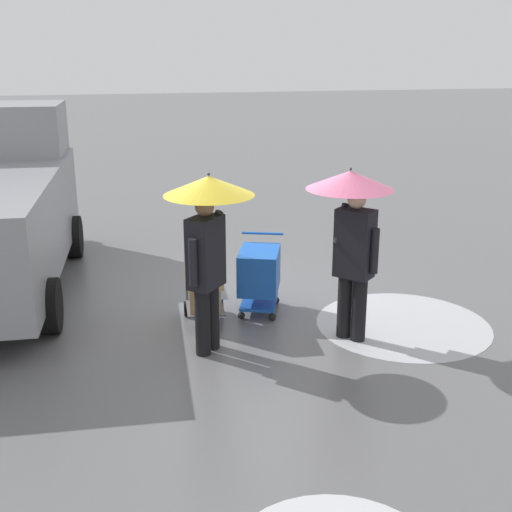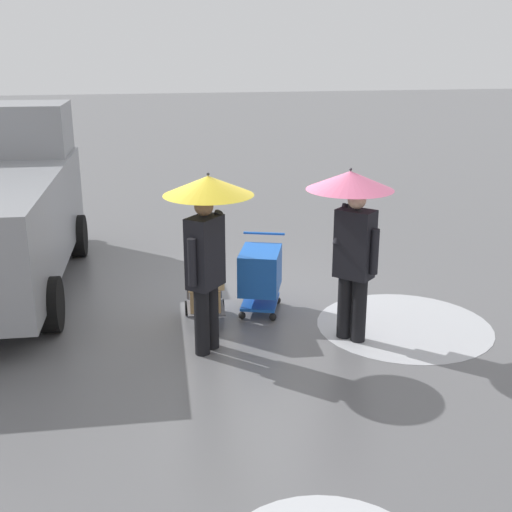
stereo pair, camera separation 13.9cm
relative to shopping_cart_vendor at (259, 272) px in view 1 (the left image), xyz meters
The scene contains 6 objects.
ground_plane 0.71m from the shopping_cart_vendor, 59.31° to the right, with size 90.00×90.00×0.00m, color #5B5B5E.
slush_patch_near_cluster 2.03m from the shopping_cart_vendor, 153.48° to the left, with size 2.28×2.28×0.01m, color #ADAFB5.
shopping_cart_vendor is the anchor object (origin of this frame).
hand_dolly_boxes 0.83m from the shopping_cart_vendor, 16.71° to the left, with size 0.56×0.74×1.32m.
pedestrian_pink_side 1.68m from the shopping_cart_vendor, 50.62° to the left, with size 1.04×1.04×2.15m.
pedestrian_black_side 1.71m from the shopping_cart_vendor, 129.80° to the left, with size 1.04×1.04×2.15m.
Camera 1 is at (1.69, 8.56, 3.49)m, focal length 45.99 mm.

